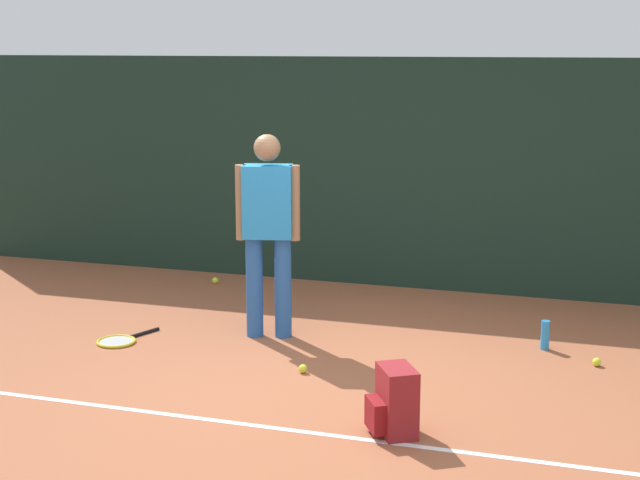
# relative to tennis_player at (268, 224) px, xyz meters

# --- Properties ---
(ground_plane) EXTENTS (12.00, 12.00, 0.00)m
(ground_plane) POSITION_rel_tennis_player_xyz_m (0.65, -1.05, -0.97)
(ground_plane) COLOR #9E5638
(back_fence) EXTENTS (10.00, 0.10, 2.29)m
(back_fence) POSITION_rel_tennis_player_xyz_m (0.65, 1.95, 0.18)
(back_fence) COLOR #192D23
(back_fence) RESTS_ON ground
(court_line) EXTENTS (9.00, 0.05, 0.00)m
(court_line) POSITION_rel_tennis_player_xyz_m (0.65, -1.79, -0.96)
(court_line) COLOR white
(court_line) RESTS_ON ground
(tennis_player) EXTENTS (0.52, 0.31, 1.70)m
(tennis_player) POSITION_rel_tennis_player_xyz_m (0.00, 0.00, 0.00)
(tennis_player) COLOR #2659A5
(tennis_player) RESTS_ON ground
(tennis_racket) EXTENTS (0.42, 0.63, 0.03)m
(tennis_racket) POSITION_rel_tennis_player_xyz_m (-1.13, -0.52, -0.95)
(tennis_racket) COLOR black
(tennis_racket) RESTS_ON ground
(backpack) EXTENTS (0.37, 0.37, 0.44)m
(backpack) POSITION_rel_tennis_player_xyz_m (1.45, -1.65, -0.76)
(backpack) COLOR maroon
(backpack) RESTS_ON ground
(tennis_ball_near_player) EXTENTS (0.07, 0.07, 0.07)m
(tennis_ball_near_player) POSITION_rel_tennis_player_xyz_m (0.55, -0.77, -0.93)
(tennis_ball_near_player) COLOR #CCE033
(tennis_ball_near_player) RESTS_ON ground
(tennis_ball_by_fence) EXTENTS (0.07, 0.07, 0.07)m
(tennis_ball_by_fence) POSITION_rel_tennis_player_xyz_m (-1.14, 1.47, -0.93)
(tennis_ball_by_fence) COLOR #CCE033
(tennis_ball_by_fence) RESTS_ON ground
(tennis_ball_mid_court) EXTENTS (0.07, 0.07, 0.07)m
(tennis_ball_mid_court) POSITION_rel_tennis_player_xyz_m (2.65, 0.04, -0.93)
(tennis_ball_mid_court) COLOR #CCE033
(tennis_ball_mid_court) RESTS_ON ground
(water_bottle) EXTENTS (0.07, 0.07, 0.24)m
(water_bottle) POSITION_rel_tennis_player_xyz_m (2.24, 0.34, -0.85)
(water_bottle) COLOR #268CD8
(water_bottle) RESTS_ON ground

